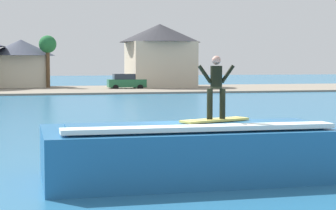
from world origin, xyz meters
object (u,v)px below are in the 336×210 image
(wave_crest, at_px, (189,151))
(car_far_shore, at_px, (126,82))
(surfboard, at_px, (215,120))
(house_small_cottage, at_px, (21,60))
(surfer, at_px, (216,84))
(tree_tall_bare, at_px, (48,47))
(house_gabled_white, at_px, (160,53))

(wave_crest, distance_m, car_far_shore, 53.12)
(surfboard, bearing_deg, wave_crest, 167.98)
(surfboard, height_order, house_small_cottage, house_small_cottage)
(wave_crest, bearing_deg, surfer, -14.60)
(house_small_cottage, height_order, tree_tall_bare, tree_tall_bare)
(surfboard, distance_m, car_far_shore, 53.19)
(house_gabled_white, bearing_deg, tree_tall_bare, 176.74)
(wave_crest, bearing_deg, surfboard, -12.02)
(car_far_shore, xyz_separation_m, tree_tall_bare, (-8.63, 3.89, 4.05))
(car_far_shore, bearing_deg, house_small_cottage, 150.27)
(house_small_cottage, bearing_deg, wave_crest, -85.53)
(wave_crest, distance_m, surfer, 1.98)
(surfboard, bearing_deg, house_gabled_white, 78.79)
(wave_crest, height_order, surfboard, surfboard)
(car_far_shore, relative_size, house_small_cottage, 0.53)
(house_small_cottage, xyz_separation_m, tree_tall_bare, (3.07, -2.79, 1.53))
(wave_crest, relative_size, house_gabled_white, 0.79)
(surfer, relative_size, tree_tall_bare, 0.27)
(wave_crest, xyz_separation_m, surfer, (0.71, -0.18, 1.84))
(surfer, xyz_separation_m, house_gabled_white, (11.06, 55.97, 1.77))
(surfboard, relative_size, tree_tall_bare, 0.33)
(surfer, bearing_deg, car_far_shore, 83.14)
(surfer, xyz_separation_m, tree_tall_bare, (-2.27, 56.73, 2.43))
(house_small_cottage, bearing_deg, house_gabled_white, -12.21)
(house_gabled_white, relative_size, tree_tall_bare, 1.56)
(surfboard, xyz_separation_m, tree_tall_bare, (-2.25, 56.69, 3.41))
(surfboard, height_order, car_far_shore, car_far_shore)
(house_gabled_white, relative_size, house_small_cottage, 1.21)
(surfer, bearing_deg, wave_crest, 165.40)
(surfer, distance_m, tree_tall_bare, 56.82)
(wave_crest, relative_size, house_small_cottage, 0.96)
(car_far_shore, height_order, house_small_cottage, house_small_cottage)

